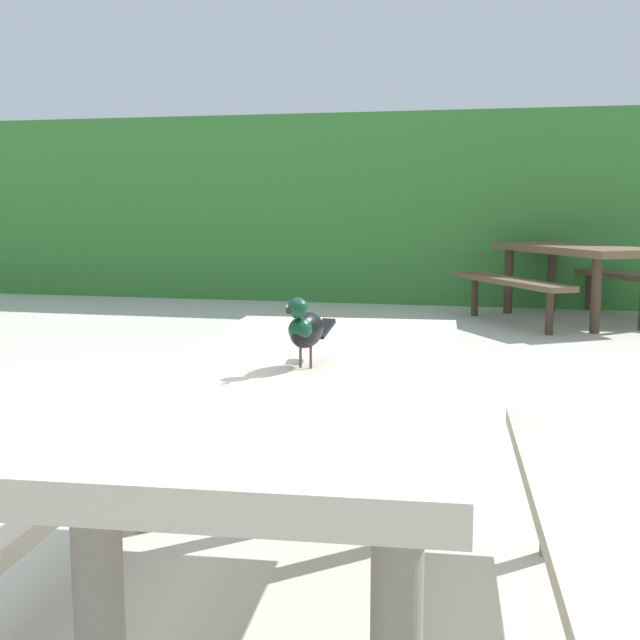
# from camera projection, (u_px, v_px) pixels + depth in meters

# --- Properties ---
(hedge_wall) EXTENTS (28.00, 1.59, 2.15)m
(hedge_wall) POSITION_uv_depth(u_px,v_px,m) (468.00, 209.00, 9.73)
(hedge_wall) COLOR #387A33
(hedge_wall) RESTS_ON ground
(picnic_table_foreground) EXTENTS (1.80, 1.85, 0.74)m
(picnic_table_foreground) POSITION_uv_depth(u_px,v_px,m) (309.00, 438.00, 2.09)
(picnic_table_foreground) COLOR #B2A893
(picnic_table_foreground) RESTS_ON ground
(bird_grackle) EXTENTS (0.09, 0.29, 0.18)m
(bird_grackle) POSITION_uv_depth(u_px,v_px,m) (305.00, 328.00, 2.04)
(bird_grackle) COLOR black
(bird_grackle) RESTS_ON picnic_table_foreground
(picnic_table_mid_left) EXTENTS (2.34, 2.34, 0.74)m
(picnic_table_mid_left) POSITION_uv_depth(u_px,v_px,m) (573.00, 264.00, 7.91)
(picnic_table_mid_left) COLOR brown
(picnic_table_mid_left) RESTS_ON ground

